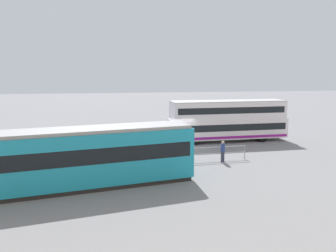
# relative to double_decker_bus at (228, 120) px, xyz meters

# --- Properties ---
(ground_plane) EXTENTS (160.00, 160.00, 0.00)m
(ground_plane) POSITION_rel_double_decker_bus_xyz_m (4.93, 1.61, -2.04)
(ground_plane) COLOR slate
(double_decker_bus) EXTENTS (11.62, 3.03, 3.97)m
(double_decker_bus) POSITION_rel_double_decker_bus_xyz_m (0.00, 0.00, 0.00)
(double_decker_bus) COLOR silver
(double_decker_bus) RESTS_ON ground
(tram_yellow) EXTENTS (14.50, 5.31, 3.52)m
(tram_yellow) POSITION_rel_double_decker_bus_xyz_m (13.58, 11.82, -0.21)
(tram_yellow) COLOR teal
(tram_yellow) RESTS_ON ground
(pedestrian_near_railing) EXTENTS (0.33, 0.36, 1.80)m
(pedestrian_near_railing) POSITION_rel_double_decker_bus_xyz_m (8.02, 8.51, -0.99)
(pedestrian_near_railing) COLOR #33384C
(pedestrian_near_railing) RESTS_ON ground
(pedestrian_crossing) EXTENTS (0.44, 0.44, 1.63)m
(pedestrian_crossing) POSITION_rel_double_decker_bus_xyz_m (3.08, 7.66, -1.10)
(pedestrian_crossing) COLOR #33384C
(pedestrian_crossing) RESTS_ON ground
(pedestrian_railing) EXTENTS (9.92, 0.63, 1.08)m
(pedestrian_railing) POSITION_rel_double_decker_bus_xyz_m (5.99, 7.29, -1.28)
(pedestrian_railing) COLOR gray
(pedestrian_railing) RESTS_ON ground
(info_sign) EXTENTS (1.00, 0.22, 2.38)m
(info_sign) POSITION_rel_double_decker_bus_xyz_m (10.94, 8.02, -0.41)
(info_sign) COLOR slate
(info_sign) RESTS_ON ground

